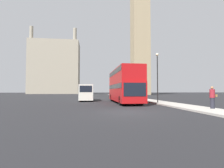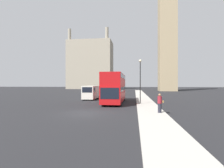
{
  "view_description": "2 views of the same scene",
  "coord_description": "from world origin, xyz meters",
  "px_view_note": "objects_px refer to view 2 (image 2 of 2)",
  "views": [
    {
      "loc": [
        -2.69,
        -12.62,
        1.56
      ],
      "look_at": [
        0.36,
        11.03,
        2.49
      ],
      "focal_mm": 28.0,
      "sensor_mm": 36.0,
      "label": 1
    },
    {
      "loc": [
        4.71,
        -16.46,
        2.81
      ],
      "look_at": [
        0.13,
        18.99,
        2.81
      ],
      "focal_mm": 28.0,
      "sensor_mm": 36.0,
      "label": 2
    }
  ],
  "objects_px": {
    "clock_tower": "(167,2)",
    "street_lamp": "(140,75)",
    "red_double_decker_bus": "(115,87)",
    "pedestrian": "(160,103)",
    "white_van": "(91,92)"
  },
  "relations": [
    {
      "from": "white_van",
      "to": "street_lamp",
      "type": "xyz_separation_m",
      "value": [
        8.68,
        -7.41,
        2.74
      ]
    },
    {
      "from": "clock_tower",
      "to": "red_double_decker_bus",
      "type": "height_order",
      "value": "clock_tower"
    },
    {
      "from": "clock_tower",
      "to": "red_double_decker_bus",
      "type": "distance_m",
      "value": 59.45
    },
    {
      "from": "clock_tower",
      "to": "white_van",
      "type": "relative_size",
      "value": 11.24
    },
    {
      "from": "street_lamp",
      "to": "red_double_decker_bus",
      "type": "bearing_deg",
      "value": 151.27
    },
    {
      "from": "red_double_decker_bus",
      "to": "pedestrian",
      "type": "relative_size",
      "value": 6.21
    },
    {
      "from": "clock_tower",
      "to": "red_double_decker_bus",
      "type": "relative_size",
      "value": 6.37
    },
    {
      "from": "pedestrian",
      "to": "street_lamp",
      "type": "height_order",
      "value": "street_lamp"
    },
    {
      "from": "pedestrian",
      "to": "street_lamp",
      "type": "xyz_separation_m",
      "value": [
        -1.55,
        7.43,
        3.04
      ]
    },
    {
      "from": "red_double_decker_bus",
      "to": "pedestrian",
      "type": "distance_m",
      "value": 10.93
    },
    {
      "from": "red_double_decker_bus",
      "to": "pedestrian",
      "type": "xyz_separation_m",
      "value": [
        5.28,
        -9.47,
        -1.36
      ]
    },
    {
      "from": "pedestrian",
      "to": "white_van",
      "type": "bearing_deg",
      "value": 124.6
    },
    {
      "from": "white_van",
      "to": "pedestrian",
      "type": "height_order",
      "value": "white_van"
    },
    {
      "from": "clock_tower",
      "to": "street_lamp",
      "type": "bearing_deg",
      "value": -104.25
    },
    {
      "from": "clock_tower",
      "to": "street_lamp",
      "type": "height_order",
      "value": "clock_tower"
    }
  ]
}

